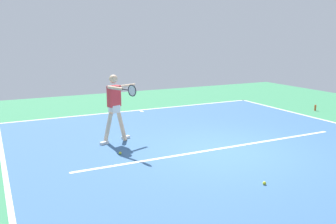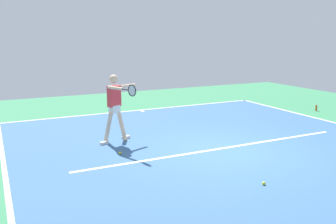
{
  "view_description": "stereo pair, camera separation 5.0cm",
  "coord_description": "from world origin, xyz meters",
  "px_view_note": "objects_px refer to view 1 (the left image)",
  "views": [
    {
      "loc": [
        5.09,
        7.06,
        2.79
      ],
      "look_at": [
        1.08,
        -1.02,
        0.9
      ],
      "focal_mm": 38.96,
      "sensor_mm": 36.0,
      "label": 1
    },
    {
      "loc": [
        5.05,
        7.08,
        2.79
      ],
      "look_at": [
        1.08,
        -1.02,
        0.9
      ],
      "focal_mm": 38.96,
      "sensor_mm": 36.0,
      "label": 2
    }
  ],
  "objects_px": {
    "tennis_ball_near_service_line": "(120,153)",
    "water_bottle": "(315,108)",
    "tennis_player": "(115,103)",
    "tennis_ball_by_sideline": "(264,183)"
  },
  "relations": [
    {
      "from": "tennis_player",
      "to": "tennis_ball_by_sideline",
      "type": "bearing_deg",
      "value": 90.78
    },
    {
      "from": "water_bottle",
      "to": "tennis_ball_by_sideline",
      "type": "bearing_deg",
      "value": 35.54
    },
    {
      "from": "tennis_player",
      "to": "tennis_ball_by_sideline",
      "type": "distance_m",
      "value": 4.47
    },
    {
      "from": "tennis_ball_near_service_line",
      "to": "water_bottle",
      "type": "xyz_separation_m",
      "value": [
        -8.39,
        -1.69,
        0.08
      ]
    },
    {
      "from": "tennis_ball_by_sideline",
      "to": "water_bottle",
      "type": "bearing_deg",
      "value": -144.46
    },
    {
      "from": "tennis_player",
      "to": "water_bottle",
      "type": "relative_size",
      "value": 8.27
    },
    {
      "from": "tennis_ball_near_service_line",
      "to": "water_bottle",
      "type": "height_order",
      "value": "water_bottle"
    },
    {
      "from": "tennis_player",
      "to": "tennis_ball_by_sideline",
      "type": "xyz_separation_m",
      "value": [
        -1.6,
        4.05,
        -1.01
      ]
    },
    {
      "from": "water_bottle",
      "to": "tennis_ball_near_service_line",
      "type": "bearing_deg",
      "value": 11.41
    },
    {
      "from": "tennis_ball_by_sideline",
      "to": "water_bottle",
      "type": "distance_m",
      "value": 8.01
    }
  ]
}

